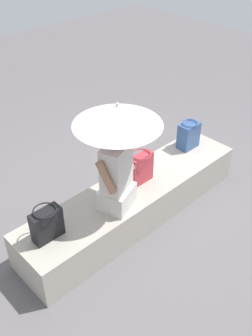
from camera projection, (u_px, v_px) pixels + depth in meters
ground_plane at (134, 216)px, 4.34m from camera, size 14.00×14.00×0.00m
stone_bench at (134, 202)px, 4.21m from camera, size 2.76×0.63×0.43m
person_seated at (116, 174)px, 3.61m from camera, size 0.51×0.38×0.90m
parasol at (117, 115)px, 3.30m from camera, size 0.81×0.81×1.11m
handbag_black at (189, 135)px, 4.61m from camera, size 0.25×0.19×0.34m
tote_bag_canvas at (47, 224)px, 3.39m from camera, size 0.28×0.21×0.33m
shoulder_bag_spare at (141, 168)px, 4.05m from camera, size 0.28×0.21×0.36m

